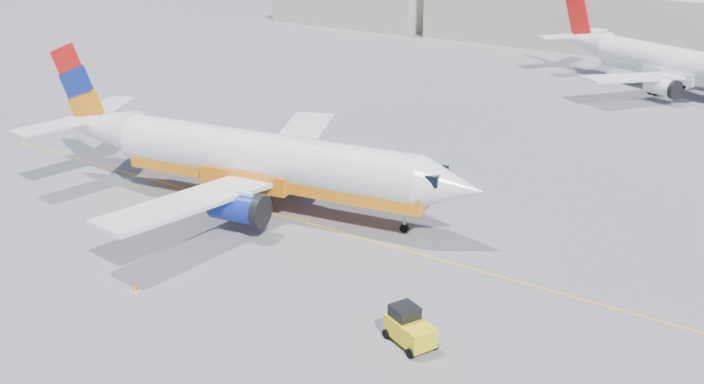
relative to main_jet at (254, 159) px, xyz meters
The scene contains 8 objects.
ground 9.63m from the main_jet, 23.55° to the right, with size 240.00×240.00×0.00m, color slate.
taxi_line 8.95m from the main_jet, ahead, with size 70.00×0.15×0.01m, color yellow.
terminal_main 72.63m from the main_jet, 79.51° to the left, with size 70.00×14.00×8.00m, color beige.
terminal_annex 77.67m from the main_jet, 118.26° to the left, with size 26.00×10.00×6.00m, color beige.
main_jet is the anchor object (origin of this frame).
second_jet 52.88m from the main_jet, 70.66° to the left, with size 31.47×23.74×9.66m.
gse_tug 20.86m from the main_jet, 28.15° to the right, with size 3.04×2.58×1.91m.
traffic_cone 14.31m from the main_jet, 79.08° to the right, with size 0.40×0.40×0.56m.
Camera 1 is at (26.40, -35.98, 21.59)m, focal length 40.00 mm.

